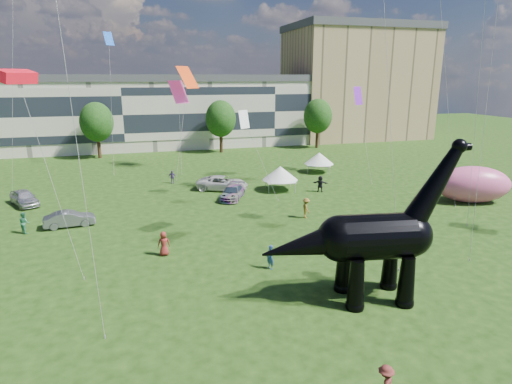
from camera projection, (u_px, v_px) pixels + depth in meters
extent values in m
plane|color=#16330C|center=(273.00, 320.00, 23.15)|extent=(220.00, 220.00, 0.00)
cube|color=beige|center=(123.00, 115.00, 76.97)|extent=(78.00, 11.00, 12.00)
cube|color=tan|center=(356.00, 85.00, 91.26)|extent=(28.00, 18.00, 22.00)
cylinder|color=#382314|center=(99.00, 148.00, 68.70)|extent=(0.56, 0.56, 3.20)
ellipsoid|color=#14380F|center=(96.00, 119.00, 67.47)|extent=(5.20, 5.20, 6.24)
cylinder|color=#382314|center=(221.00, 143.00, 74.04)|extent=(0.56, 0.56, 3.20)
ellipsoid|color=#14380F|center=(221.00, 116.00, 72.81)|extent=(5.20, 5.20, 6.24)
cylinder|color=#382314|center=(317.00, 139.00, 78.84)|extent=(0.56, 0.56, 3.20)
ellipsoid|color=#14380F|center=(318.00, 113.00, 77.61)|extent=(5.20, 5.20, 6.24)
cone|color=black|center=(356.00, 285.00, 23.90)|extent=(1.17, 1.17, 2.97)
sphere|color=black|center=(355.00, 306.00, 24.24)|extent=(1.09, 1.09, 1.09)
cone|color=black|center=(343.00, 268.00, 25.99)|extent=(1.17, 1.17, 2.97)
sphere|color=black|center=(342.00, 287.00, 26.33)|extent=(1.09, 1.09, 1.09)
cone|color=black|center=(406.00, 281.00, 24.27)|extent=(1.17, 1.17, 2.97)
sphere|color=black|center=(404.00, 302.00, 24.61)|extent=(1.09, 1.09, 1.09)
cone|color=black|center=(390.00, 265.00, 26.36)|extent=(1.17, 1.17, 2.97)
sphere|color=black|center=(388.00, 284.00, 26.70)|extent=(1.09, 1.09, 1.09)
cylinder|color=black|center=(375.00, 237.00, 24.50)|extent=(4.52, 3.27, 2.67)
sphere|color=black|center=(340.00, 238.00, 24.24)|extent=(2.67, 2.67, 2.67)
sphere|color=black|center=(410.00, 235.00, 24.75)|extent=(2.58, 2.58, 2.58)
cone|color=black|center=(435.00, 186.00, 24.16)|extent=(3.91, 2.03, 5.25)
sphere|color=black|center=(459.00, 146.00, 23.71)|extent=(0.83, 0.83, 0.83)
cylinder|color=black|center=(464.00, 147.00, 23.76)|extent=(0.75, 0.54, 0.44)
cone|color=black|center=(305.00, 246.00, 24.07)|extent=(5.49, 2.84, 2.91)
imported|color=silver|center=(24.00, 198.00, 43.58)|extent=(3.84, 5.03, 1.60)
imported|color=slate|center=(70.00, 219.00, 37.41)|extent=(4.36, 1.93, 1.39)
imported|color=silver|center=(222.00, 183.00, 49.45)|extent=(6.47, 5.01, 1.63)
imported|color=#595960|center=(232.00, 192.00, 45.91)|extent=(3.94, 5.24, 1.41)
cube|color=white|center=(280.00, 180.00, 49.29)|extent=(3.75, 3.75, 0.13)
cone|color=white|center=(280.00, 173.00, 49.07)|extent=(4.75, 4.75, 1.60)
cylinder|color=#999999|center=(269.00, 189.00, 47.88)|extent=(0.06, 0.06, 1.18)
cylinder|color=#999999|center=(295.00, 188.00, 48.14)|extent=(0.06, 0.06, 1.18)
cylinder|color=#999999|center=(266.00, 182.00, 50.75)|extent=(0.06, 0.06, 1.18)
cylinder|color=#999999|center=(291.00, 182.00, 51.02)|extent=(0.06, 0.06, 1.18)
cube|color=white|center=(319.00, 164.00, 58.55)|extent=(4.11, 4.11, 0.12)
cone|color=white|center=(319.00, 158.00, 58.33)|extent=(5.21, 5.21, 1.56)
cylinder|color=#999999|center=(308.00, 170.00, 57.49)|extent=(0.06, 0.06, 1.14)
cylinder|color=#999999|center=(330.00, 171.00, 57.11)|extent=(0.06, 0.06, 1.14)
cylinder|color=#999999|center=(308.00, 166.00, 60.28)|extent=(0.06, 0.06, 1.14)
cylinder|color=#999999|center=(329.00, 166.00, 59.90)|extent=(0.06, 0.06, 1.14)
ellipsoid|color=#EA5B97|center=(472.00, 184.00, 44.40)|extent=(8.49, 6.24, 3.82)
imported|color=navy|center=(270.00, 257.00, 29.10)|extent=(0.64, 0.74, 1.71)
imported|color=maroon|center=(164.00, 244.00, 31.27)|extent=(0.95, 0.66, 1.84)
imported|color=olive|center=(306.00, 208.00, 39.65)|extent=(0.75, 1.25, 1.90)
imported|color=#2C536E|center=(315.00, 161.00, 61.96)|extent=(0.73, 0.71, 1.69)
imported|color=black|center=(320.00, 184.00, 48.64)|extent=(1.78, 1.38, 1.88)
imported|color=#34825A|center=(24.00, 223.00, 35.78)|extent=(1.06, 1.12, 1.82)
imported|color=#513579|center=(172.00, 177.00, 52.60)|extent=(0.99, 0.53, 1.60)
plane|color=red|center=(188.00, 77.00, 58.26)|extent=(3.94, 3.79, 2.95)
plane|color=white|center=(244.00, 119.00, 48.05)|extent=(1.92, 1.46, 2.02)
plane|color=blue|center=(109.00, 39.00, 58.93)|extent=(1.83, 1.59, 1.80)
plane|color=#E13E95|center=(179.00, 92.00, 59.26)|extent=(3.71, 3.22, 3.08)
plane|color=#6C19AF|center=(358.00, 96.00, 56.02)|extent=(2.33, 1.56, 2.33)
cube|color=red|center=(17.00, 76.00, 26.45)|extent=(2.29, 2.43, 0.92)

